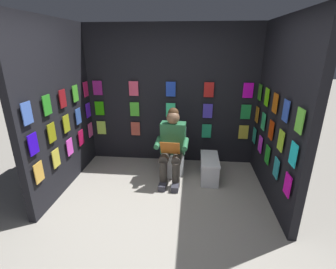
# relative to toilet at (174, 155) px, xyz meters

# --- Properties ---
(ground_plane) EXTENTS (30.00, 30.00, 0.00)m
(ground_plane) POSITION_rel_toilet_xyz_m (0.10, 1.52, -0.33)
(ground_plane) COLOR #9E998E
(display_wall_back) EXTENTS (3.16, 0.14, 2.49)m
(display_wall_back) POSITION_rel_toilet_xyz_m (0.10, -0.55, 0.92)
(display_wall_back) COLOR black
(display_wall_back) RESTS_ON ground
(display_wall_left) EXTENTS (0.14, 2.02, 2.49)m
(display_wall_left) POSITION_rel_toilet_xyz_m (-1.48, 0.51, 0.91)
(display_wall_left) COLOR black
(display_wall_left) RESTS_ON ground
(display_wall_right) EXTENTS (0.14, 2.02, 2.49)m
(display_wall_right) POSITION_rel_toilet_xyz_m (1.68, 0.51, 0.91)
(display_wall_right) COLOR black
(display_wall_right) RESTS_ON ground
(toilet) EXTENTS (0.41, 0.56, 0.77)m
(toilet) POSITION_rel_toilet_xyz_m (0.00, 0.00, 0.00)
(toilet) COLOR white
(toilet) RESTS_ON ground
(person_reading) EXTENTS (0.54, 0.70, 1.19)m
(person_reading) POSITION_rel_toilet_xyz_m (0.01, 0.23, 0.27)
(person_reading) COLOR #286B42
(person_reading) RESTS_ON ground
(comic_longbox_near) EXTENTS (0.30, 0.66, 0.38)m
(comic_longbox_near) POSITION_rel_toilet_xyz_m (-0.61, 0.17, -0.14)
(comic_longbox_near) COLOR silver
(comic_longbox_near) RESTS_ON ground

